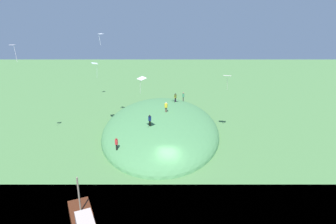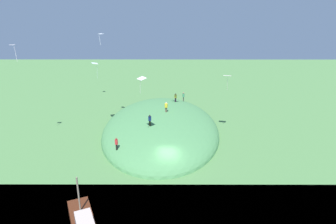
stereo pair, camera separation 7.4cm
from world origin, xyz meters
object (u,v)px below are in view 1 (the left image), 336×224
Objects in this scene: kite_1 at (95,64)px; kite_4 at (227,76)px; kite_5 at (13,47)px; person_walking_path at (183,96)px; person_near_shore at (116,142)px; person_watching_kites at (166,106)px; kite_6 at (101,35)px; kite_0 at (142,79)px; person_with_child at (150,119)px; person_on_hilltop at (175,97)px.

kite_1 reaches higher than kite_4.
kite_4 is 28.05m from kite_5.
person_walking_path is at bearing 24.65° from kite_4.
kite_5 reaches higher than kite_4.
person_near_shore is (-19.43, 9.18, -0.38)m from person_walking_path.
person_watching_kites is 0.77× the size of kite_5.
kite_6 reaches higher than kite_4.
kite_0 is 16.77m from kite_5.
person_near_shore is (-10.18, 6.04, -1.37)m from person_watching_kites.
person_near_shore is 0.99× the size of kite_6.
kite_0 reaches higher than person_with_child.
kite_0 reaches higher than kite_4.
person_on_hilltop is at bearing -15.13° from kite_0.
kite_0 reaches higher than person_watching_kites.
kite_6 is (1.67, 9.66, 10.55)m from person_watching_kites.
kite_1 is (8.78, 7.54, 0.23)m from kite_0.
kite_1 reaches higher than person_near_shore.
kite_6 is at bearing -16.04° from kite_1.
person_with_child is at bearing -72.48° from person_watching_kites.
kite_1 is 10.60m from kite_5.
kite_6 is (6.94, 7.45, 10.71)m from person_with_child.
kite_5 is (3.35, 16.09, 3.32)m from kite_0.
kite_6 is at bearing -66.44° from person_near_shore.
kite_0 is (-4.12, 0.57, 6.54)m from person_with_child.
kite_5 reaches higher than kite_1.
person_on_hilltop is at bearing 36.30° from kite_4.
kite_5 is at bearing 78.24° from kite_0.
person_on_hilltop is 0.75× the size of kite_5.
kite_0 reaches higher than person_on_hilltop.
person_with_child is at bearing -87.36° from kite_5.
person_watching_kites is at bearing -99.79° from kite_6.
person_walking_path is 18.33m from kite_1.
kite_4 is (-9.52, -7.00, 5.73)m from person_on_hilltop.
person_watching_kites is 0.70× the size of kite_1.
kite_4 reaches higher than person_walking_path.
kite_6 is at bearing -65.39° from person_with_child.
person_walking_path is 0.81× the size of kite_5.
person_on_hilltop is 12.72m from person_with_child.
person_walking_path is 1.01× the size of kite_6.
kite_1 is 1.10× the size of kite_5.
person_with_child is at bearing 34.42° from person_on_hilltop.
person_walking_path is at bearing -53.76° from kite_1.
kite_1 reaches higher than kite_0.
person_near_shore is 0.86× the size of kite_0.
person_with_child is 0.94× the size of person_walking_path.
person_walking_path is (2.39, -1.53, -0.50)m from person_on_hilltop.
person_near_shore is at bearing -155.91° from kite_1.
person_near_shore is at bearing 27.71° from person_on_hilltop.
kite_6 is (-5.19, 11.28, 11.04)m from person_on_hilltop.
person_walking_path is 0.73× the size of kite_1.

